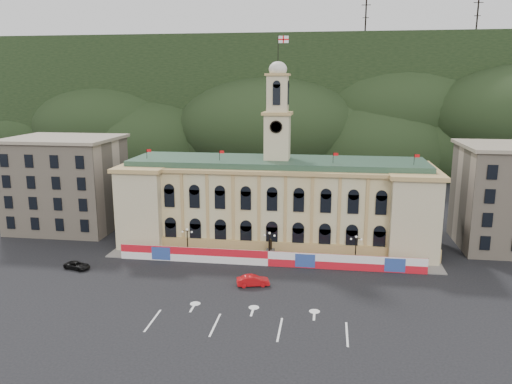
# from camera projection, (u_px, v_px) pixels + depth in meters

# --- Properties ---
(ground) EXTENTS (260.00, 260.00, 0.00)m
(ground) POSITION_uv_depth(u_px,v_px,m) (254.00, 306.00, 66.55)
(ground) COLOR black
(ground) RESTS_ON ground
(lane_markings) EXTENTS (26.00, 10.00, 0.02)m
(lane_markings) POSITION_uv_depth(u_px,v_px,m) (248.00, 323.00, 61.72)
(lane_markings) COLOR white
(lane_markings) RESTS_ON ground
(hill_ridge) EXTENTS (230.00, 80.00, 64.00)m
(hill_ridge) POSITION_uv_depth(u_px,v_px,m) (304.00, 110.00, 180.25)
(hill_ridge) COLOR black
(hill_ridge) RESTS_ON ground
(city_hall) EXTENTS (56.20, 17.60, 37.10)m
(city_hall) POSITION_uv_depth(u_px,v_px,m) (277.00, 201.00, 91.57)
(city_hall) COLOR #C8BF90
(city_hall) RESTS_ON ground
(side_building_left) EXTENTS (21.00, 17.00, 18.60)m
(side_building_left) POSITION_uv_depth(u_px,v_px,m) (66.00, 183.00, 100.50)
(side_building_left) COLOR tan
(side_building_left) RESTS_ON ground
(hoarding_fence) EXTENTS (50.00, 0.44, 2.50)m
(hoarding_fence) POSITION_uv_depth(u_px,v_px,m) (268.00, 258.00, 80.83)
(hoarding_fence) COLOR red
(hoarding_fence) RESTS_ON ground
(pavement) EXTENTS (56.00, 5.50, 0.16)m
(pavement) POSITION_uv_depth(u_px,v_px,m) (270.00, 260.00, 83.69)
(pavement) COLOR slate
(pavement) RESTS_ON ground
(statue) EXTENTS (1.40, 1.40, 3.72)m
(statue) POSITION_uv_depth(u_px,v_px,m) (270.00, 253.00, 83.69)
(statue) COLOR #595651
(statue) RESTS_ON ground
(lamp_left) EXTENTS (1.96, 0.44, 5.15)m
(lamp_left) POSITION_uv_depth(u_px,v_px,m) (187.00, 240.00, 84.29)
(lamp_left) COLOR black
(lamp_left) RESTS_ON ground
(lamp_center) EXTENTS (1.96, 0.44, 5.15)m
(lamp_center) POSITION_uv_depth(u_px,v_px,m) (270.00, 244.00, 82.32)
(lamp_center) COLOR black
(lamp_center) RESTS_ON ground
(lamp_right) EXTENTS (1.96, 0.44, 5.15)m
(lamp_right) POSITION_uv_depth(u_px,v_px,m) (356.00, 248.00, 80.34)
(lamp_right) COLOR black
(lamp_right) RESTS_ON ground
(red_sedan) EXTENTS (4.01, 5.59, 1.57)m
(red_sedan) POSITION_uv_depth(u_px,v_px,m) (253.00, 281.00, 72.96)
(red_sedan) COLOR #BA0D11
(red_sedan) RESTS_ON ground
(black_suv) EXTENTS (4.14, 5.30, 1.20)m
(black_suv) POSITION_uv_depth(u_px,v_px,m) (77.00, 265.00, 79.56)
(black_suv) COLOR black
(black_suv) RESTS_ON ground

